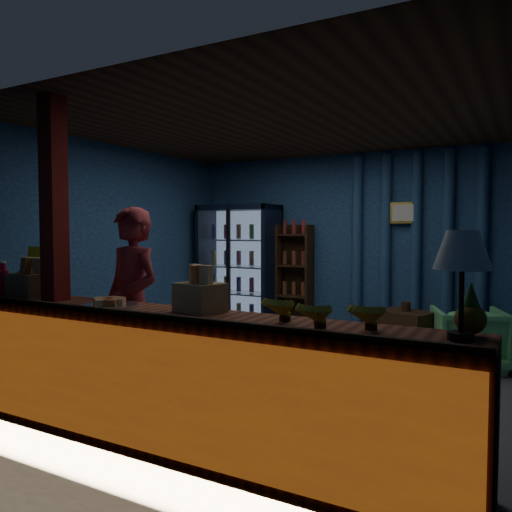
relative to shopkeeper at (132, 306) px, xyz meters
The scene contains 19 objects.
ground 1.79m from the shopkeeper, 63.30° to the left, with size 4.60×4.60×0.00m, color #515154.
room_walls 1.72m from the shopkeeper, 63.30° to the left, with size 4.60×4.60×4.60m.
counter 0.95m from the shopkeeper, 36.13° to the right, with size 4.40×0.57×0.99m.
support_post 0.75m from the shopkeeper, 124.63° to the right, with size 0.16×0.16×2.60m, color maroon.
beverage_cooler 3.42m from the shopkeeper, 104.35° to the left, with size 1.20×0.62×1.90m.
bottle_shelf 3.46m from the shopkeeper, 89.96° to the left, with size 0.50×0.28×1.60m.
curtain_folds 3.95m from the shopkeeper, 64.30° to the left, with size 1.74×0.14×2.50m.
framed_picture 3.92m from the shopkeeper, 66.04° to the left, with size 0.36×0.04×0.28m.
shopkeeper is the anchor object (origin of this frame).
green_chair 3.65m from the shopkeeper, 47.12° to the left, with size 0.71×0.73×0.67m, color #61C371.
side_table 3.34m from the shopkeeper, 57.89° to the left, with size 0.74×0.65×0.67m.
yellow_sign 0.86m from the shopkeeper, 159.31° to the right, with size 0.54×0.14×0.42m.
soda_bottles 1.05m from the shopkeeper, 151.48° to the right, with size 0.56×0.17×0.30m.
snack_box_left 0.85m from the shopkeeper, 142.24° to the right, with size 0.34×0.28×0.34m.
snack_box_centre 1.09m from the shopkeeper, 21.05° to the right, with size 0.36×0.32×0.33m.
pastry_tray 0.63m from the shopkeeper, 61.47° to the right, with size 0.41×0.41×0.07m.
banana_bunches 2.03m from the shopkeeper, 14.47° to the right, with size 0.79×0.30×0.17m.
table_lamp 2.82m from the shopkeeper, 10.28° to the right, with size 0.29×0.29×0.57m.
pineapple 2.78m from the shopkeeper, ahead, with size 0.17×0.17×0.29m.
Camera 1 is at (2.32, -4.65, 1.52)m, focal length 35.00 mm.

